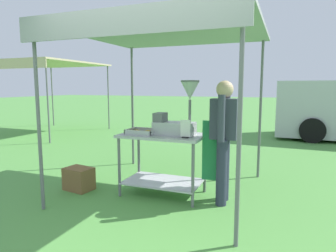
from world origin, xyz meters
name	(u,v)px	position (x,y,z in m)	size (l,w,h in m)	color
ground_plane	(235,138)	(0.00, 6.00, 0.00)	(70.00, 70.00, 0.00)	#519342
stall_canopy	(165,35)	(-0.22, 1.04, 2.23)	(2.60, 2.59, 2.32)	slate
donut_cart	(163,152)	(-0.22, 0.95, 0.61)	(1.17, 0.70, 0.87)	#B7B7BC
donut_tray	(143,132)	(-0.49, 0.86, 0.89)	(0.40, 0.33, 0.07)	#B7B7BC
donut_fryer	(178,116)	(0.01, 0.94, 1.14)	(0.62, 0.28, 0.74)	#B7B7BC
menu_sign	(185,130)	(0.17, 0.77, 0.97)	(0.13, 0.05, 0.24)	black
vendor	(223,135)	(0.63, 0.95, 0.90)	(0.45, 0.53, 1.61)	#2D3347
supply_crate	(79,179)	(-1.46, 0.65, 0.17)	(0.44, 0.35, 0.33)	brown
neighbour_tent	(48,65)	(-5.86, 4.82, 2.23)	(2.75, 3.15, 2.30)	slate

